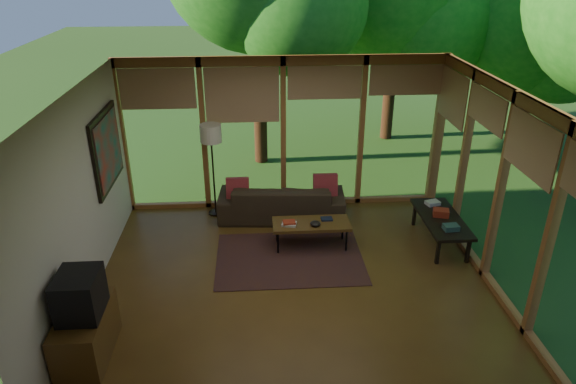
{
  "coord_description": "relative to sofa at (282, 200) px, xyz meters",
  "views": [
    {
      "loc": [
        -0.48,
        -5.99,
        4.24
      ],
      "look_at": [
        -0.04,
        0.7,
        1.09
      ],
      "focal_mm": 32.0,
      "sensor_mm": 36.0,
      "label": 1
    }
  ],
  "objects": [
    {
      "name": "floor_lamp",
      "position": [
        -1.16,
        0.2,
        1.09
      ],
      "size": [
        0.36,
        0.36,
        1.65
      ],
      "color": "black",
      "rests_on": "floor"
    },
    {
      "name": "exterior_lawn",
      "position": [
        8.06,
        6.0,
        -0.33
      ],
      "size": [
        40.0,
        40.0,
        0.0
      ],
      "primitive_type": "plane",
      "color": "#285720",
      "rests_on": "ground"
    },
    {
      "name": "ct_book_upper",
      "position": [
        0.06,
        -1.08,
        0.15
      ],
      "size": [
        0.2,
        0.15,
        0.03
      ],
      "primitive_type": "cube",
      "rotation": [
        0.0,
        0.0,
        0.07
      ],
      "color": "#9B2B16",
      "rests_on": "coffee_table"
    },
    {
      "name": "rug",
      "position": [
        0.04,
        -1.37,
        -0.31
      ],
      "size": [
        2.22,
        1.57,
        0.01
      ],
      "primitive_type": "cube",
      "color": "brown",
      "rests_on": "floor"
    },
    {
      "name": "media_cabinet",
      "position": [
        -2.41,
        -3.27,
        -0.02
      ],
      "size": [
        0.5,
        1.0,
        0.6
      ],
      "primitive_type": "cube",
      "color": "brown",
      "rests_on": "floor"
    },
    {
      "name": "pillow_left",
      "position": [
        -0.75,
        -0.05,
        0.26
      ],
      "size": [
        0.39,
        0.21,
        0.41
      ],
      "primitive_type": "cube",
      "rotation": [
        -0.21,
        0.0,
        0.0
      ],
      "color": "maroon",
      "rests_on": "sofa"
    },
    {
      "name": "wall_left",
      "position": [
        -2.69,
        -2.0,
        1.03
      ],
      "size": [
        0.04,
        5.0,
        2.7
      ],
      "primitive_type": "cube",
      "color": "beige",
      "rests_on": "ground"
    },
    {
      "name": "tree_far",
      "position": [
        5.66,
        3.43,
        2.61
      ],
      "size": [
        3.31,
        3.31,
        4.59
      ],
      "color": "#351F13",
      "rests_on": "ground"
    },
    {
      "name": "ceiling",
      "position": [
        0.06,
        -2.0,
        2.38
      ],
      "size": [
        5.5,
        5.5,
        0.0
      ],
      "primitive_type": "plane",
      "rotation": [
        3.14,
        0.0,
        0.0
      ],
      "color": "silver",
      "rests_on": "ground"
    },
    {
      "name": "floor",
      "position": [
        0.06,
        -2.0,
        -0.32
      ],
      "size": [
        5.5,
        5.5,
        0.0
      ],
      "primitive_type": "plane",
      "color": "brown",
      "rests_on": "ground"
    },
    {
      "name": "ct_bowl",
      "position": [
        0.46,
        -1.13,
        0.15
      ],
      "size": [
        0.16,
        0.16,
        0.07
      ],
      "primitive_type": "ellipsoid",
      "color": "black",
      "rests_on": "coffee_table"
    },
    {
      "name": "ct_book_side",
      "position": [
        0.66,
        -0.95,
        0.12
      ],
      "size": [
        0.18,
        0.14,
        0.03
      ],
      "primitive_type": "cube",
      "rotation": [
        0.0,
        0.0,
        0.03
      ],
      "color": "black",
      "rests_on": "coffee_table"
    },
    {
      "name": "window_wall_back",
      "position": [
        0.06,
        0.5,
        1.03
      ],
      "size": [
        5.5,
        0.12,
        2.7
      ],
      "primitive_type": "cube",
      "color": "#A56633",
      "rests_on": "ground"
    },
    {
      "name": "television",
      "position": [
        -2.39,
        -3.27,
        0.53
      ],
      "size": [
        0.45,
        0.55,
        0.5
      ],
      "primitive_type": "cube",
      "color": "black",
      "rests_on": "media_cabinet"
    },
    {
      "name": "pillow_right",
      "position": [
        0.75,
        -0.05,
        0.27
      ],
      "size": [
        0.41,
        0.22,
        0.43
      ],
      "primitive_type": "cube",
      "rotation": [
        -0.21,
        0.0,
        0.0
      ],
      "color": "maroon",
      "rests_on": "sofa"
    },
    {
      "name": "console_book_a",
      "position": [
        2.46,
        -1.45,
        0.18
      ],
      "size": [
        0.23,
        0.18,
        0.08
      ],
      "primitive_type": "cube",
      "rotation": [
        0.0,
        0.0,
        0.07
      ],
      "color": "#2D5046",
      "rests_on": "side_console"
    },
    {
      "name": "side_console",
      "position": [
        2.46,
        -1.05,
        0.09
      ],
      "size": [
        0.6,
        1.4,
        0.46
      ],
      "color": "black",
      "rests_on": "floor"
    },
    {
      "name": "wall_front",
      "position": [
        0.06,
        -4.5,
        1.03
      ],
      "size": [
        5.5,
        0.04,
        2.7
      ],
      "primitive_type": "cube",
      "color": "beige",
      "rests_on": "ground"
    },
    {
      "name": "ct_book_lower",
      "position": [
        0.06,
        -1.08,
        0.13
      ],
      "size": [
        0.25,
        0.21,
        0.03
      ],
      "primitive_type": "cube",
      "rotation": [
        0.0,
        0.0,
        -0.21
      ],
      "color": "#B8B3A7",
      "rests_on": "coffee_table"
    },
    {
      "name": "coffee_table",
      "position": [
        0.41,
        -1.03,
        0.07
      ],
      "size": [
        1.2,
        0.5,
        0.43
      ],
      "color": "brown",
      "rests_on": "floor"
    },
    {
      "name": "wall_painting",
      "position": [
        -2.65,
        -0.6,
        1.23
      ],
      "size": [
        0.06,
        1.35,
        1.15
      ],
      "color": "black",
      "rests_on": "wall_left"
    },
    {
      "name": "window_wall_right",
      "position": [
        2.81,
        -2.0,
        1.03
      ],
      "size": [
        0.12,
        5.0,
        2.7
      ],
      "primitive_type": "cube",
      "color": "#A56633",
      "rests_on": "ground"
    },
    {
      "name": "sofa",
      "position": [
        0.0,
        0.0,
        0.0
      ],
      "size": [
        2.22,
        1.01,
        0.63
      ],
      "primitive_type": "imported",
      "rotation": [
        0.0,
        0.0,
        3.07
      ],
      "color": "#34281A",
      "rests_on": "floor"
    },
    {
      "name": "console_book_c",
      "position": [
        2.46,
        -0.6,
        0.17
      ],
      "size": [
        0.25,
        0.21,
        0.06
      ],
      "primitive_type": "cube",
      "rotation": [
        0.0,
        0.0,
        0.29
      ],
      "color": "#B8B3A7",
      "rests_on": "side_console"
    },
    {
      "name": "console_book_b",
      "position": [
        2.46,
        -1.0,
        0.19
      ],
      "size": [
        0.28,
        0.23,
        0.11
      ],
      "primitive_type": "cube",
      "rotation": [
        0.0,
        0.0,
        -0.28
      ],
      "color": "#9B2B16",
      "rests_on": "side_console"
    }
  ]
}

